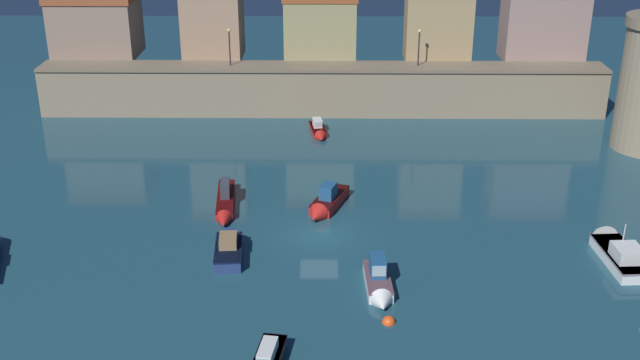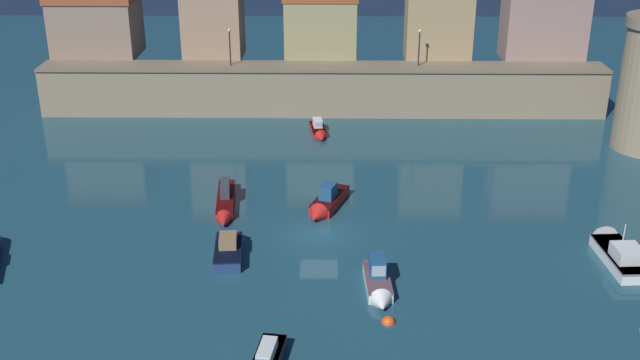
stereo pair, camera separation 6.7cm
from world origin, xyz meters
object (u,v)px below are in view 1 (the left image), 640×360
Objects in this scene: moored_boat_6 at (379,283)px; quay_lamp_1 at (419,42)px; moored_boat_0 at (615,249)px; moored_boat_3 at (319,131)px; moored_boat_1 at (326,203)px; moored_boat_8 at (229,245)px; quay_lamp_0 at (229,41)px; moored_boat_2 at (225,202)px; mooring_buoy_1 at (389,322)px.

quay_lamp_1 is at bearing 167.69° from moored_boat_6.
moored_boat_3 is at bearing 36.93° from moored_boat_0.
moored_boat_0 reaches higher than moored_boat_1.
quay_lamp_1 is 0.66× the size of moored_boat_8.
quay_lamp_0 is 17.27m from quay_lamp_1.
moored_boat_0 is 1.29× the size of moored_boat_8.
moored_boat_8 is (-23.66, 0.25, -0.01)m from moored_boat_0.
moored_boat_3 is (6.28, 15.13, -0.13)m from moored_boat_2.
moored_boat_0 reaches higher than moored_boat_8.
quay_lamp_0 is 22.16m from moored_boat_2.
quay_lamp_1 is at bearing 0.00° from quay_lamp_0.
moored_boat_6 is (-5.33, -31.95, -6.29)m from quay_lamp_1.
moored_boat_2 is (-15.34, -21.14, -6.35)m from quay_lamp_1.
moored_boat_1 is at bearing -5.74° from moored_boat_3.
moored_boat_2 is 6.39m from moored_boat_8.
moored_boat_3 is at bearing -174.67° from moored_boat_6.
quay_lamp_1 is (17.27, 0.00, -0.01)m from quay_lamp_0.
mooring_buoy_1 is (9.35, -7.60, -0.49)m from moored_boat_8.
mooring_buoy_1 is at bearing 3.70° from moored_boat_6.
moored_boat_6 is at bearing 96.53° from mooring_buoy_1.
quay_lamp_0 is 4.66× the size of mooring_buoy_1.
moored_boat_0 is (9.34, -27.70, -6.32)m from quay_lamp_1.
quay_lamp_0 reaches higher than quay_lamp_1.
quay_lamp_0 is at bearing 180.00° from quay_lamp_1.
quay_lamp_0 is 0.48× the size of moored_boat_2.
quay_lamp_0 is 12.07m from moored_boat_3.
moored_boat_8 reaches higher than mooring_buoy_1.
quay_lamp_1 reaches higher than moored_boat_0.
quay_lamp_1 is 33.00m from moored_boat_6.
mooring_buoy_1 is at bearing 33.57° from moored_boat_1.
moored_boat_3 is 6.31× the size of mooring_buoy_1.
moored_boat_6 reaches higher than moored_boat_3.
moored_boat_3 is at bearing 97.99° from mooring_buoy_1.
quay_lamp_0 is at bearing 40.47° from moored_boat_0.
moored_boat_1 is 6.98m from moored_boat_2.
mooring_buoy_1 is (12.29, -35.05, -6.83)m from quay_lamp_0.
moored_boat_6 is 6.77× the size of mooring_buoy_1.
quay_lamp_1 is 36.06m from mooring_buoy_1.
moored_boat_0 is at bearing 27.19° from mooring_buoy_1.
moored_boat_0 is at bearing -71.38° from quay_lamp_1.
mooring_buoy_1 is (4.08, -29.05, -0.34)m from moored_boat_3.
quay_lamp_0 is at bearing 1.66° from moored_boat_8.
quay_lamp_1 is 0.48× the size of moored_boat_2.
moored_boat_1 is at bearing -67.27° from quay_lamp_0.
moored_boat_8 reaches higher than moored_boat_3.
moored_boat_0 reaches higher than mooring_buoy_1.
moored_boat_6 is at bearing 37.79° from moored_boat_2.
quay_lamp_0 is 0.69× the size of moored_boat_6.
moored_boat_8 is 12.06m from mooring_buoy_1.
moored_boat_0 is (26.60, -27.70, -6.33)m from quay_lamp_0.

